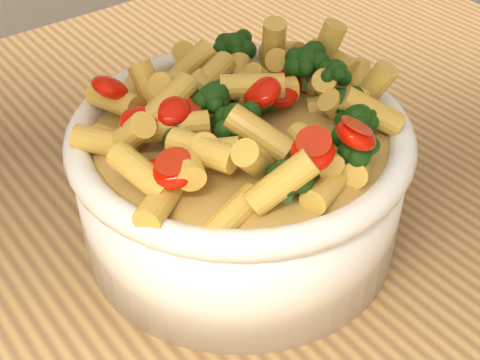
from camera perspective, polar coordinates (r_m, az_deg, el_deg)
table at (r=0.58m, az=-10.32°, el=-14.84°), size 1.20×0.80×0.90m
serving_bowl at (r=0.49m, az=0.00°, el=0.12°), size 0.24×0.24×0.10m
pasta_salad at (r=0.45m, az=0.00°, el=6.53°), size 0.19×0.19×0.04m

